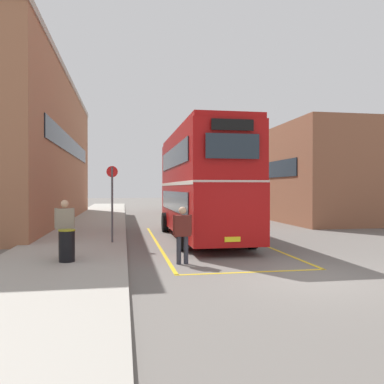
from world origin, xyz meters
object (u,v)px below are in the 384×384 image
Objects in this scene: double_decker_bus at (201,182)px; single_deck_bus at (195,195)px; litter_bin at (67,245)px; pedestrian_waiting_near at (65,224)px; pedestrian_boarding at (182,231)px; bus_stop_sign at (112,197)px.

single_deck_bus is at bearing 80.51° from double_decker_bus.
single_deck_bus reaches higher than litter_bin.
pedestrian_boarding is at bearing -14.20° from pedestrian_waiting_near.
double_decker_bus is at bearing 20.50° from bus_stop_sign.
bus_stop_sign reaches higher than litter_bin.
single_deck_bus is 3.26× the size of bus_stop_sign.
pedestrian_waiting_near is (-5.18, -4.70, -1.34)m from double_decker_bus.
double_decker_bus is 7.12m from pedestrian_waiting_near.
double_decker_bus is 6.03m from pedestrian_boarding.
bus_stop_sign is at bearing -108.75° from single_deck_bus.
pedestrian_waiting_near is at bearing -137.77° from double_decker_bus.
bus_stop_sign is at bearing -159.50° from double_decker_bus.
pedestrian_boarding is at bearing -62.42° from bus_stop_sign.
bus_stop_sign reaches higher than single_deck_bus.
double_decker_bus is at bearing 42.23° from pedestrian_waiting_near.
bus_stop_sign is at bearing 67.86° from pedestrian_waiting_near.
bus_stop_sign reaches higher than pedestrian_waiting_near.
litter_bin is at bearing -133.06° from double_decker_bus.
double_decker_bus is 3.39× the size of bus_stop_sign.
single_deck_bus is at bearing 78.85° from pedestrian_boarding.
bus_stop_sign is at bearing 73.42° from litter_bin.
single_deck_bus is at bearing 70.79° from pedestrian_waiting_near.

